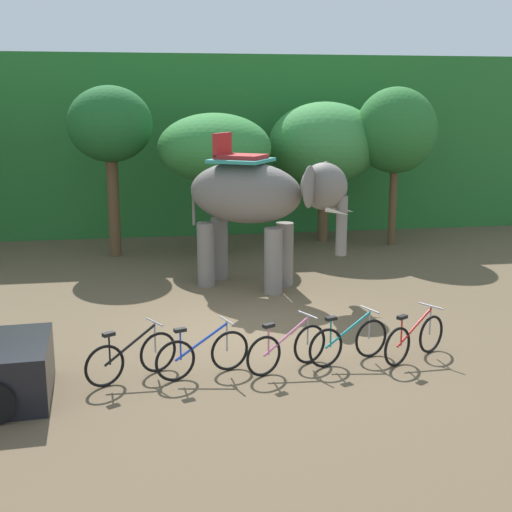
% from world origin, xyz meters
% --- Properties ---
extents(ground_plane, '(80.00, 80.00, 0.00)m').
position_xyz_m(ground_plane, '(0.00, 0.00, 0.00)').
color(ground_plane, brown).
extents(foliage_hedge, '(36.00, 6.00, 6.04)m').
position_xyz_m(foliage_hedge, '(0.00, 13.13, 3.02)').
color(foliage_hedge, '#28702D').
rests_on(foliage_hedge, ground).
extents(tree_right, '(2.44, 2.44, 4.97)m').
position_xyz_m(tree_right, '(-2.92, 7.39, 3.82)').
color(tree_right, brown).
rests_on(tree_right, ground).
extents(tree_center, '(3.33, 3.33, 4.20)m').
position_xyz_m(tree_center, '(0.06, 7.13, 3.17)').
color(tree_center, brown).
rests_on(tree_center, ground).
extents(tree_far_right, '(3.58, 3.58, 4.51)m').
position_xyz_m(tree_far_right, '(3.78, 8.55, 3.20)').
color(tree_far_right, brown).
rests_on(tree_far_right, ground).
extents(tree_center_left, '(2.54, 2.54, 4.96)m').
position_xyz_m(tree_center_left, '(5.80, 7.58, 3.61)').
color(tree_center_left, brown).
rests_on(tree_center_left, ground).
extents(elephant, '(4.02, 3.27, 3.78)m').
position_xyz_m(elephant, '(0.69, 3.20, 2.20)').
color(elephant, slate).
rests_on(elephant, ground).
extents(bike_black, '(1.51, 0.90, 0.92)m').
position_xyz_m(bike_black, '(-2.35, -2.18, 0.39)').
color(bike_black, black).
rests_on(bike_black, ground).
extents(bike_blue, '(1.64, 0.69, 0.92)m').
position_xyz_m(bike_blue, '(-1.17, -2.23, 0.39)').
color(bike_blue, black).
rests_on(bike_blue, ground).
extents(bike_pink, '(1.56, 0.83, 0.92)m').
position_xyz_m(bike_pink, '(0.28, -2.20, 0.39)').
color(bike_pink, black).
rests_on(bike_pink, ground).
extents(bike_teal, '(1.62, 0.72, 0.92)m').
position_xyz_m(bike_teal, '(1.43, -2.04, 0.39)').
color(bike_teal, black).
rests_on(bike_teal, ground).
extents(bike_red, '(1.48, 0.94, 0.92)m').
position_xyz_m(bike_red, '(2.64, -2.10, 0.39)').
color(bike_red, black).
rests_on(bike_red, ground).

